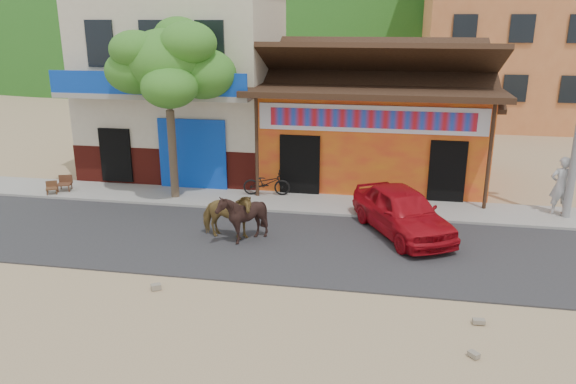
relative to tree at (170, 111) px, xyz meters
name	(u,v)px	position (x,y,z in m)	size (l,w,h in m)	color
ground	(270,285)	(4.60, -5.80, -3.12)	(120.00, 120.00, 0.00)	#9E825B
road	(288,244)	(4.60, -3.30, -3.10)	(60.00, 5.00, 0.04)	#28282B
sidewalk	(307,204)	(4.60, 0.20, -3.06)	(60.00, 2.00, 0.12)	gray
dance_club	(373,132)	(6.60, 4.20, -1.32)	(8.00, 6.00, 3.60)	orange
cafe_building	(187,84)	(-0.90, 4.20, 0.38)	(7.00, 6.00, 7.00)	beige
apartment_front	(506,18)	(13.60, 18.20, 2.88)	(9.00, 9.00, 12.00)	#CC723F
tree	(170,111)	(0.00, 0.00, 0.00)	(3.00, 3.00, 6.00)	#2D721E
cow_tan	(227,216)	(2.81, -3.21, -2.39)	(0.75, 1.64, 1.39)	olive
cow_dark	(242,217)	(3.30, -3.37, -2.36)	(1.17, 1.32, 1.45)	black
red_car	(402,211)	(7.71, -1.94, -2.39)	(1.64, 4.08, 1.39)	#AC0C16
scooter	(267,183)	(3.10, 0.74, -2.57)	(0.57, 1.65, 0.86)	black
pedestrian	(561,186)	(12.60, 0.45, -2.06)	(0.68, 0.45, 1.87)	#BCBCBC
cafe_chair_left	(64,177)	(-4.15, -0.08, -2.50)	(0.47, 0.47, 1.00)	#4C2A19
cafe_chair_right	(51,183)	(-4.40, -0.49, -2.59)	(0.38, 0.38, 0.81)	#522A1B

